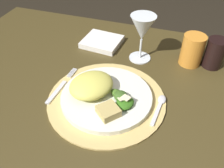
# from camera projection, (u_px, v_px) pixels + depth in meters

# --- Properties ---
(dining_table) EXTENTS (1.39, 0.83, 0.71)m
(dining_table) POSITION_uv_depth(u_px,v_px,m) (131.00, 125.00, 0.80)
(dining_table) COLOR #403519
(dining_table) RESTS_ON ground
(placemat) EXTENTS (0.34, 0.34, 0.01)m
(placemat) POSITION_uv_depth(u_px,v_px,m) (107.00, 99.00, 0.68)
(placemat) COLOR tan
(placemat) RESTS_ON dining_table
(dinner_plate) EXTENTS (0.26, 0.26, 0.02)m
(dinner_plate) POSITION_uv_depth(u_px,v_px,m) (106.00, 97.00, 0.67)
(dinner_plate) COLOR silver
(dinner_plate) RESTS_ON placemat
(pasta_serving) EXTENTS (0.16, 0.17, 0.05)m
(pasta_serving) POSITION_uv_depth(u_px,v_px,m) (91.00, 85.00, 0.67)
(pasta_serving) COLOR #D5CD59
(pasta_serving) RESTS_ON dinner_plate
(salad_greens) EXTENTS (0.09, 0.08, 0.03)m
(salad_greens) POSITION_uv_depth(u_px,v_px,m) (122.00, 98.00, 0.64)
(salad_greens) COLOR #326619
(salad_greens) RESTS_ON dinner_plate
(bread_piece) EXTENTS (0.07, 0.07, 0.02)m
(bread_piece) POSITION_uv_depth(u_px,v_px,m) (108.00, 111.00, 0.61)
(bread_piece) COLOR tan
(bread_piece) RESTS_ON dinner_plate
(fork) EXTENTS (0.02, 0.17, 0.00)m
(fork) POSITION_uv_depth(u_px,v_px,m) (61.00, 87.00, 0.71)
(fork) COLOR silver
(fork) RESTS_ON placemat
(spoon) EXTENTS (0.03, 0.12, 0.01)m
(spoon) POSITION_uv_depth(u_px,v_px,m) (160.00, 105.00, 0.66)
(spoon) COLOR silver
(spoon) RESTS_ON placemat
(napkin) EXTENTS (0.15, 0.13, 0.02)m
(napkin) POSITION_uv_depth(u_px,v_px,m) (102.00, 42.00, 0.90)
(napkin) COLOR white
(napkin) RESTS_ON dining_table
(wine_glass) EXTENTS (0.08, 0.08, 0.16)m
(wine_glass) POSITION_uv_depth(u_px,v_px,m) (142.00, 29.00, 0.76)
(wine_glass) COLOR silver
(wine_glass) RESTS_ON dining_table
(amber_tumbler) EXTENTS (0.07, 0.07, 0.11)m
(amber_tumbler) POSITION_uv_depth(u_px,v_px,m) (192.00, 50.00, 0.78)
(amber_tumbler) COLOR orange
(amber_tumbler) RESTS_ON dining_table
(dark_tumbler) EXTENTS (0.06, 0.06, 0.10)m
(dark_tumbler) POSITION_uv_depth(u_px,v_px,m) (215.00, 53.00, 0.77)
(dark_tumbler) COLOR black
(dark_tumbler) RESTS_ON dining_table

